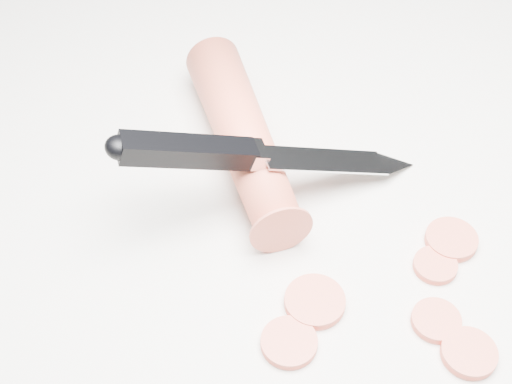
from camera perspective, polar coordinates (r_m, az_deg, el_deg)
ground at (r=0.50m, az=6.96°, el=-3.69°), size 2.40×2.40×0.00m
carrot at (r=0.54m, az=-1.05°, el=4.57°), size 0.09×0.19×0.04m
carrot_slice_0 at (r=0.47m, az=4.73°, el=-8.73°), size 0.04×0.04×0.01m
carrot_slice_1 at (r=0.47m, az=16.67°, el=-12.25°), size 0.03×0.03×0.01m
carrot_slice_2 at (r=0.45m, az=2.66°, el=-11.93°), size 0.04×0.04×0.01m
carrot_slice_3 at (r=0.47m, az=14.21°, el=-9.94°), size 0.03×0.03×0.01m
carrot_slice_4 at (r=0.51m, az=15.36°, el=-3.69°), size 0.04×0.04×0.01m
carrot_slice_5 at (r=0.50m, az=14.15°, el=-5.72°), size 0.03×0.03×0.01m
kitchen_knife at (r=0.49m, az=1.45°, el=3.20°), size 0.23×0.09×0.09m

